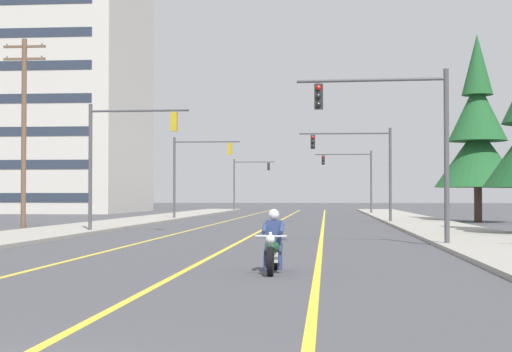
{
  "coord_description": "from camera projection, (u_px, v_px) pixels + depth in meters",
  "views": [
    {
      "loc": [
        3.46,
        -6.84,
        1.76
      ],
      "look_at": [
        0.9,
        22.6,
        2.5
      ],
      "focal_mm": 56.78,
      "sensor_mm": 36.0,
      "label": 1
    }
  ],
  "objects": [
    {
      "name": "lane_stripe_center",
      "position": [
        274.0,
        223.0,
        51.87
      ],
      "size": [
        0.16,
        100.0,
        0.01
      ],
      "primitive_type": "cube",
      "color": "yellow",
      "rests_on": "ground"
    },
    {
      "name": "lane_stripe_left",
      "position": [
        218.0,
        223.0,
        52.19
      ],
      "size": [
        0.16,
        100.0,
        0.01
      ],
      "primitive_type": "cube",
      "color": "yellow",
      "rests_on": "ground"
    },
    {
      "name": "lane_stripe_right",
      "position": [
        323.0,
        224.0,
        51.6
      ],
      "size": [
        0.16,
        100.0,
        0.01
      ],
      "primitive_type": "cube",
      "color": "yellow",
      "rests_on": "ground"
    },
    {
      "name": "sidewalk_kerb_right",
      "position": [
        432.0,
        226.0,
        46.09
      ],
      "size": [
        4.4,
        110.0,
        0.14
      ],
      "primitive_type": "cube",
      "color": "#9E998E",
      "rests_on": "ground"
    },
    {
      "name": "sidewalk_kerb_left",
      "position": [
        107.0,
        225.0,
        47.73
      ],
      "size": [
        4.4,
        110.0,
        0.14
      ],
      "primitive_type": "cube",
      "color": "#9E998E",
      "rests_on": "ground"
    },
    {
      "name": "motorcycle_with_rider",
      "position": [
        273.0,
        247.0,
        18.58
      ],
      "size": [
        0.7,
        2.19,
        1.46
      ],
      "color": "black",
      "rests_on": "ground"
    },
    {
      "name": "traffic_signal_near_right",
      "position": [
        402.0,
        129.0,
        28.31
      ],
      "size": [
        5.31,
        0.44,
        6.2
      ],
      "color": "#47474C",
      "rests_on": "ground"
    },
    {
      "name": "traffic_signal_near_left",
      "position": [
        119.0,
        147.0,
        38.77
      ],
      "size": [
        4.91,
        0.37,
        6.2
      ],
      "color": "#47474C",
      "rests_on": "ground"
    },
    {
      "name": "traffic_signal_mid_right",
      "position": [
        363.0,
        159.0,
        52.59
      ],
      "size": [
        5.99,
        0.41,
        6.2
      ],
      "color": "#47474C",
      "rests_on": "ground"
    },
    {
      "name": "traffic_signal_mid_left",
      "position": [
        193.0,
        165.0,
        60.81
      ],
      "size": [
        5.03,
        0.39,
        6.2
      ],
      "color": "#47474C",
      "rests_on": "ground"
    },
    {
      "name": "traffic_signal_far_right",
      "position": [
        354.0,
        172.0,
        78.94
      ],
      "size": [
        5.57,
        0.43,
        6.2
      ],
      "color": "#47474C",
      "rests_on": "ground"
    },
    {
      "name": "traffic_signal_far_left",
      "position": [
        246.0,
        177.0,
        96.83
      ],
      "size": [
        4.98,
        0.37,
        6.2
      ],
      "color": "#47474C",
      "rests_on": "ground"
    },
    {
      "name": "utility_pole_left_near",
      "position": [
        24.0,
        127.0,
        42.13
      ],
      "size": [
        2.25,
        0.26,
        9.98
      ],
      "color": "brown",
      "rests_on": "ground"
    },
    {
      "name": "conifer_tree_right_verge_far",
      "position": [
        478.0,
        136.0,
        54.22
      ],
      "size": [
        5.76,
        5.76,
        12.68
      ],
      "color": "#423023",
      "rests_on": "ground"
    },
    {
      "name": "apartment_building_far_left_block",
      "position": [
        41.0,
        79.0,
        89.29
      ],
      "size": [
        21.16,
        20.59,
        29.45
      ],
      "color": "beige",
      "rests_on": "ground"
    }
  ]
}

